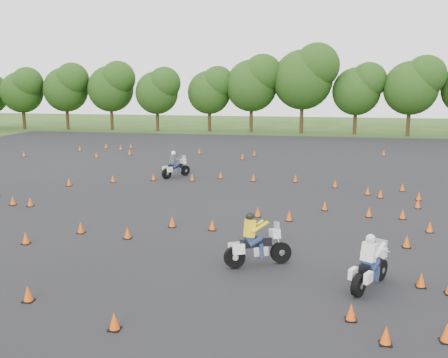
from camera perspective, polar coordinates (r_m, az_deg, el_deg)
ground at (r=22.26m, az=-1.90°, el=-4.98°), size 140.00×140.00×0.00m
asphalt_pad at (r=27.96m, az=0.76°, el=-1.63°), size 62.00×62.00×0.00m
treeline at (r=55.73m, az=9.67°, el=9.46°), size 87.28×32.56×11.23m
traffic_cones at (r=27.83m, az=0.63°, el=-1.22°), size 36.54×33.49×0.45m
rider_grey at (r=32.69m, az=-5.52°, el=1.73°), size 1.84×2.26×1.74m
rider_yellow at (r=16.91m, az=4.00°, el=-6.94°), size 2.46×1.75×1.84m
rider_white at (r=15.78m, az=16.41°, el=-8.91°), size 1.70×2.31×1.74m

